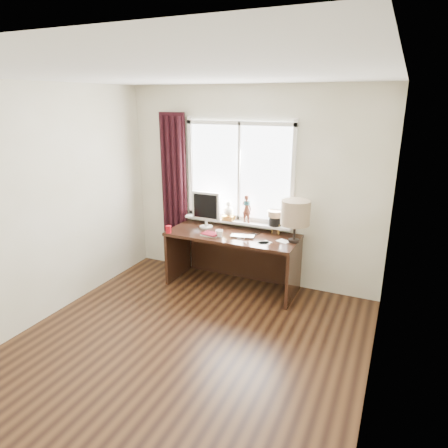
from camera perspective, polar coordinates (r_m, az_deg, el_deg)
The scene contains 18 objects.
floor at distance 4.17m, azimuth -6.81°, elevation -18.22°, with size 3.50×4.00×0.00m, color #482B16.
ceiling at distance 3.39m, azimuth -8.48°, elevation 20.31°, with size 3.50×4.00×0.00m, color white.
wall_back at distance 5.31m, azimuth 3.84°, elevation 5.24°, with size 3.50×2.60×0.00m, color #C2BB96.
wall_left at distance 4.71m, azimuth -26.03°, elevation 1.88°, with size 4.00×2.60×0.00m, color #C2BB96.
wall_right at distance 3.08m, azimuth 21.54°, elevation -5.20°, with size 4.00×2.60×0.00m, color #C2BB96.
laptop at distance 5.04m, azimuth 2.68°, elevation -1.76°, with size 0.30×0.19×0.02m, color silver.
mug at distance 5.04m, azimuth -0.67°, elevation -1.32°, with size 0.09×0.09×0.09m, color white.
red_cup at distance 5.24m, azimuth -7.93°, elevation -0.75°, with size 0.07×0.07×0.10m, color #9B0B13.
window at distance 5.31m, azimuth 2.28°, elevation 5.33°, with size 1.52×0.20×1.40m.
curtain at distance 5.76m, azimuth -7.16°, elevation 4.22°, with size 0.38×0.09×2.25m.
desk at distance 5.33m, azimuth 1.62°, elevation -3.60°, with size 1.70×0.70×0.75m.
monitor at distance 5.35m, azimuth -2.59°, elevation 2.37°, with size 0.40×0.18×0.49m.
notebook_stack at distance 5.11m, azimuth -1.94°, elevation -1.47°, with size 0.24×0.18×0.03m.
brush_holder at distance 5.21m, azimuth 7.41°, elevation -0.67°, with size 0.09×0.09×0.25m.
icon_frame at distance 5.19m, azimuth 7.38°, elevation -0.70°, with size 0.10×0.03×0.13m.
table_lamp at distance 4.85m, azimuth 10.17°, elevation 1.53°, with size 0.35×0.35×0.52m.
loose_papers at distance 4.90m, azimuth 6.64°, elevation -2.59°, with size 0.39×0.32×0.00m.
desk_cables at distance 5.15m, azimuth 3.41°, elevation -1.46°, with size 0.33×0.29×0.01m.
Camera 1 is at (1.81, -2.87, 2.42)m, focal length 32.00 mm.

